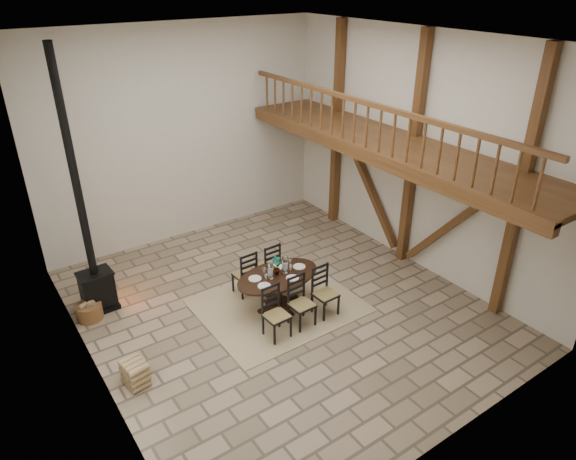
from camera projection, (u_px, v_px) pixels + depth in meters
ground at (280, 307)px, 10.16m from camera, size 8.00×8.00×0.00m
room_shell at (333, 150)px, 9.39m from camera, size 7.02×8.02×5.01m
rug at (278, 305)px, 10.18m from camera, size 3.00×2.50×0.02m
dining_table at (281, 291)px, 9.93m from camera, size 1.76×1.96×1.11m
wood_stove at (91, 259)px, 9.60m from camera, size 0.65×0.51×5.00m
log_basket at (89, 311)px, 9.74m from camera, size 0.48×0.48×0.40m
log_stack at (135, 373)px, 8.17m from camera, size 0.39×0.49×0.45m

